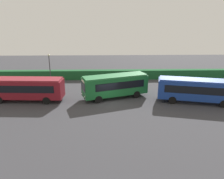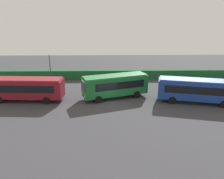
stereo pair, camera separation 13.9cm
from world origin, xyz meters
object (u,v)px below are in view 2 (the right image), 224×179
person_left (35,88)px  person_center (104,85)px  bus_green (115,85)px  bus_maroon (25,88)px  traffic_cone (166,84)px  lamppost (50,65)px  bus_blue (198,90)px

person_left → person_center: bearing=-98.7°
bus_green → person_left: size_ratio=5.15×
bus_maroon → traffic_cone: size_ratio=17.01×
person_center → lamppost: (-8.89, 4.17, 2.29)m
bus_blue → person_center: (-12.23, 5.11, -0.93)m
traffic_cone → person_center: bearing=-166.2°
bus_green → bus_blue: size_ratio=0.90×
person_center → traffic_cone: person_center is taller
bus_maroon → lamppost: 8.28m
person_left → traffic_cone: person_left is taller
bus_green → lamppost: 12.76m
traffic_cone → lamppost: lamppost is taller
bus_maroon → bus_blue: size_ratio=0.99×
bus_green → bus_blue: (10.61, -2.16, -0.03)m
person_center → bus_green: bearing=90.7°
lamppost → person_left: bearing=-100.9°
traffic_cone → person_left: bearing=-169.6°
traffic_cone → lamppost: 19.35m
bus_green → person_center: 3.50m
bus_maroon → bus_blue: bearing=-179.9°
person_center → bus_blue: bearing=129.3°
bus_green → lamppost: bearing=-53.4°
lamppost → person_center: bearing=-25.1°
person_left → bus_blue: bearing=-115.6°
bus_green → lamppost: size_ratio=1.84×
bus_blue → person_center: 13.29m
bus_maroon → lamppost: bearing=-96.8°
bus_green → person_left: 11.70m
bus_maroon → person_left: 2.82m
bus_maroon → bus_green: bearing=-172.4°
person_center → traffic_cone: size_ratio=2.82×
bus_green → person_center: size_ratio=5.47×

